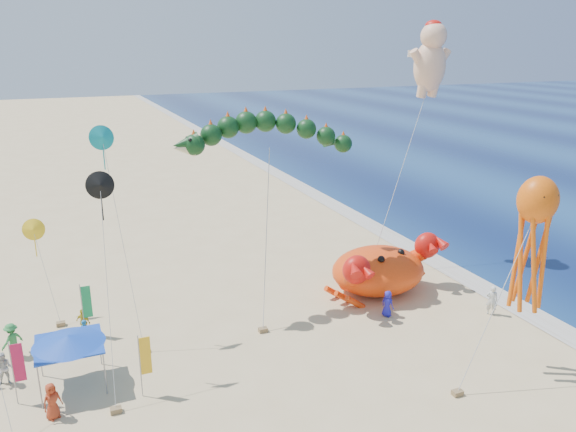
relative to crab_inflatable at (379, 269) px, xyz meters
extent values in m
plane|color=#D1B784|center=(-5.03, -3.15, -1.66)|extent=(320.00, 320.00, 0.00)
plane|color=silver|center=(6.97, -3.15, -1.65)|extent=(320.00, 320.00, 0.00)
ellipsoid|color=#F5400C|center=(0.00, 0.13, -0.14)|extent=(7.54, 6.78, 3.03)
sphere|color=red|center=(-3.39, -1.14, 1.20)|extent=(1.80, 1.80, 1.80)
sphere|color=black|center=(-0.95, -0.93, 1.20)|extent=(0.47, 0.47, 0.47)
sphere|color=red|center=(3.39, -1.14, 1.20)|extent=(1.80, 1.80, 1.80)
sphere|color=black|center=(0.95, -0.93, 1.20)|extent=(0.47, 0.47, 0.47)
cone|color=black|center=(-12.15, 1.74, 8.92)|extent=(1.53, 1.13, 1.25)
cylinder|color=#B2B2B2|center=(-8.01, -0.19, 3.40)|extent=(2.03, 3.90, 9.83)
cube|color=olive|center=(-9.00, -2.11, -1.53)|extent=(0.50, 0.35, 0.25)
ellipsoid|color=#FEC29B|center=(6.76, 5.25, 12.68)|extent=(2.44, 2.01, 3.59)
sphere|color=#FEC29B|center=(6.76, 5.03, 14.78)|extent=(1.88, 1.88, 1.88)
ellipsoid|color=red|center=(6.76, 5.14, 15.44)|extent=(1.21, 1.21, 0.85)
cylinder|color=#B2B2B2|center=(3.84, 4.04, 4.87)|extent=(5.89, 2.47, 12.77)
cube|color=olive|center=(0.91, 2.82, -1.53)|extent=(0.50, 0.35, 0.25)
ellipsoid|color=#F05E0C|center=(1.61, -10.67, 7.31)|extent=(1.98, 1.78, 2.28)
cylinder|color=#B2B2B2|center=(-0.51, -11.03, 2.57)|extent=(4.28, 0.77, 8.17)
cube|color=olive|center=(-2.63, -11.39, -1.53)|extent=(0.50, 0.35, 0.25)
cylinder|color=gray|center=(-20.74, -4.88, -0.56)|extent=(0.06, 0.06, 2.20)
cylinder|color=gray|center=(-17.92, -4.88, -0.56)|extent=(0.06, 0.06, 2.20)
cylinder|color=gray|center=(-20.74, -2.06, -0.56)|extent=(0.06, 0.06, 2.20)
cylinder|color=gray|center=(-17.92, -2.06, -0.56)|extent=(0.06, 0.06, 2.20)
cube|color=#143EAF|center=(-19.33, -3.47, 0.58)|extent=(3.06, 3.06, 0.08)
cone|color=#143EAF|center=(-19.33, -3.47, 0.82)|extent=(3.37, 3.37, 0.45)
cylinder|color=gray|center=(-16.38, -5.69, -0.06)|extent=(0.05, 0.05, 3.20)
cube|color=gold|center=(-16.10, -5.69, 0.44)|extent=(0.50, 0.04, 1.90)
cylinder|color=gray|center=(-21.80, -4.06, -0.06)|extent=(0.05, 0.05, 3.20)
cube|color=#C01846|center=(-21.52, -4.06, 0.44)|extent=(0.50, 0.04, 1.90)
cylinder|color=gray|center=(-18.50, 1.32, -0.06)|extent=(0.05, 0.05, 3.20)
cube|color=#18914C|center=(-18.22, 1.32, 0.44)|extent=(0.50, 0.04, 1.90)
imported|color=#A5351A|center=(-20.27, -5.80, -0.79)|extent=(1.00, 0.87, 1.72)
imported|color=gold|center=(-18.53, 1.52, -0.85)|extent=(0.95, 0.94, 1.61)
imported|color=#221FB6|center=(-1.33, -3.19, -0.83)|extent=(0.79, 0.94, 1.64)
imported|color=#1B669F|center=(-18.52, 0.08, -0.86)|extent=(0.69, 0.59, 1.59)
imported|color=beige|center=(-22.37, -2.15, -0.80)|extent=(0.93, 0.77, 1.71)
imported|color=#2B833D|center=(-22.13, 0.57, -0.71)|extent=(1.39, 1.32, 1.89)
imported|color=silver|center=(4.67, -5.46, -0.71)|extent=(0.82, 0.78, 1.89)
cone|color=yellow|center=(-20.62, 5.42, 3.75)|extent=(1.30, 0.51, 1.32)
cylinder|color=#B2B2B2|center=(-20.37, 3.92, 1.07)|extent=(0.55, 3.04, 5.18)
cube|color=olive|center=(-20.12, 2.42, -1.53)|extent=(0.50, 0.35, 0.25)
cone|color=black|center=(-17.16, -2.86, 8.04)|extent=(1.30, 0.51, 1.32)
cylinder|color=#B2B2B2|center=(-16.91, -4.36, 3.21)|extent=(0.55, 3.04, 9.45)
cube|color=olive|center=(-16.66, -5.86, -1.53)|extent=(0.50, 0.35, 0.25)
cone|color=#0D8C91|center=(-16.56, 1.08, 9.61)|extent=(1.30, 0.51, 1.32)
cylinder|color=#B2B2B2|center=(-16.31, -0.42, 4.00)|extent=(0.55, 3.04, 11.03)
cube|color=olive|center=(-16.06, -1.92, -1.53)|extent=(0.50, 0.35, 0.25)
camera|label=1|loc=(-18.88, -29.37, 14.31)|focal=35.00mm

